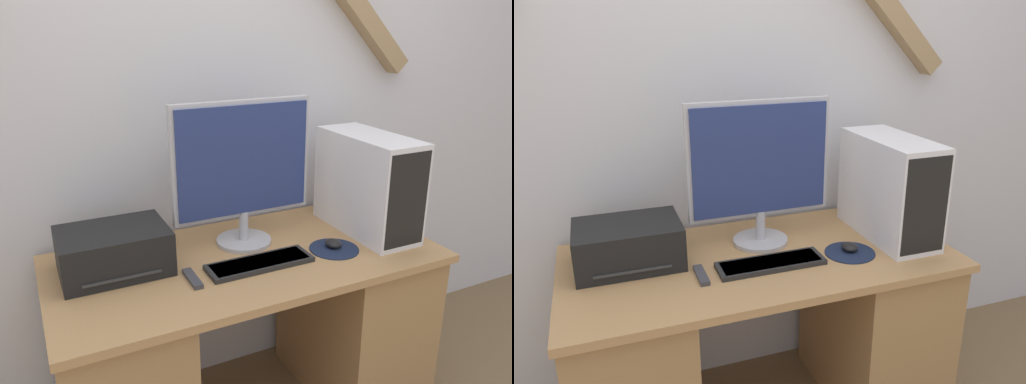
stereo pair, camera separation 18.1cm
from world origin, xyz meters
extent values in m
cube|color=silver|center=(0.00, 0.75, 1.35)|extent=(6.40, 0.05, 2.70)
cube|color=tan|center=(0.00, 0.35, 0.75)|extent=(1.45, 0.70, 0.03)
cube|color=#A4794B|center=(-0.51, 0.35, 0.37)|extent=(0.41, 0.64, 0.73)
cube|color=#A4794B|center=(0.51, 0.35, 0.37)|extent=(0.41, 0.64, 0.73)
cylinder|color=#B7B7BC|center=(0.04, 0.46, 0.77)|extent=(0.22, 0.22, 0.02)
cylinder|color=#B7B7BC|center=(0.04, 0.46, 0.84)|extent=(0.04, 0.04, 0.12)
cube|color=#B7B7BC|center=(0.04, 0.47, 1.10)|extent=(0.56, 0.03, 0.45)
cube|color=navy|center=(0.04, 0.45, 1.10)|extent=(0.53, 0.01, 0.42)
cube|color=black|center=(0.01, 0.26, 0.77)|extent=(0.39, 0.12, 0.02)
cube|color=#424242|center=(0.01, 0.26, 0.78)|extent=(0.36, 0.10, 0.01)
cylinder|color=#19233D|center=(0.33, 0.25, 0.76)|extent=(0.19, 0.19, 0.00)
ellipsoid|color=black|center=(0.33, 0.26, 0.78)|extent=(0.06, 0.07, 0.03)
cube|color=white|center=(0.55, 0.36, 0.96)|extent=(0.21, 0.48, 0.41)
cube|color=black|center=(0.55, 0.13, 0.96)|extent=(0.19, 0.01, 0.37)
cube|color=black|center=(-0.47, 0.44, 0.84)|extent=(0.37, 0.27, 0.16)
cube|color=#333333|center=(-0.47, 0.36, 0.80)|extent=(0.26, 0.12, 0.01)
cube|color=#38383D|center=(-0.25, 0.26, 0.77)|extent=(0.03, 0.13, 0.02)
camera|label=1|loc=(-0.71, -1.19, 1.59)|focal=35.00mm
camera|label=2|loc=(-0.55, -1.26, 1.59)|focal=35.00mm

